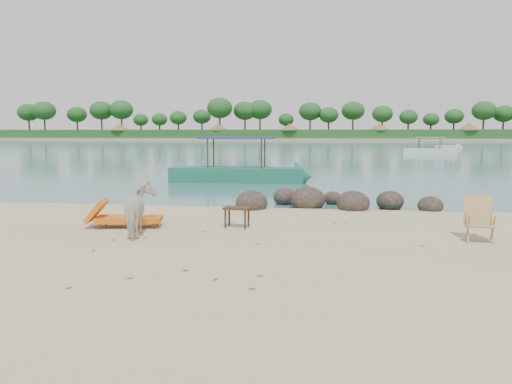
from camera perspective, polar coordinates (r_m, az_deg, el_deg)
water at (r=99.28m, az=7.01°, el=5.43°), size 400.00×400.00×0.00m
far_shore at (r=179.27m, az=7.41°, el=6.03°), size 420.00×90.00×1.40m
far_scenery at (r=145.95m, az=7.33°, el=7.10°), size 420.00×18.00×9.50m
boulders at (r=15.89m, az=7.88°, el=-1.16°), size 6.27×2.78×0.84m
cow at (r=11.57m, az=-13.08°, el=-2.11°), size 1.00×1.53×1.19m
side_table at (r=12.29m, az=-2.18°, el=-3.05°), size 0.67×0.48×0.50m
lounge_chair at (r=12.71m, az=-14.32°, el=-2.72°), size 2.07×1.03×0.59m
deck_chair at (r=11.69m, az=24.28°, el=-3.03°), size 0.71×0.76×0.96m
boat_near at (r=24.25m, az=-2.22°, el=5.40°), size 7.25×1.73×3.51m
boat_mid at (r=58.48m, az=19.26°, el=5.65°), size 6.37×1.95×3.05m
boat_far at (r=78.35m, az=21.15°, el=4.88°), size 4.82×3.82×0.59m
dead_leaves at (r=10.12m, az=-3.60°, el=-6.63°), size 6.66×6.25×0.00m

